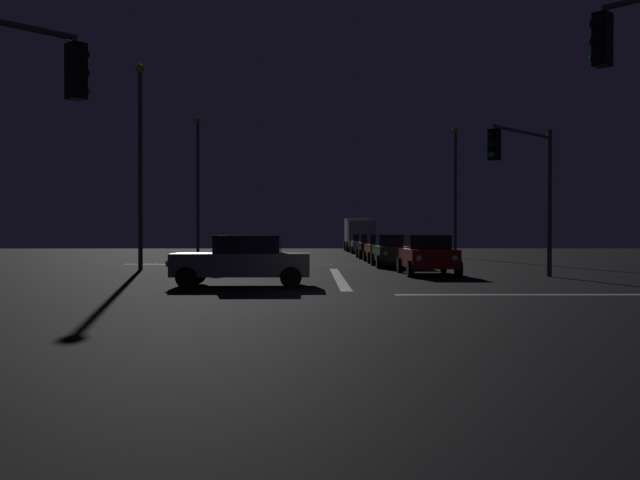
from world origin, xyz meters
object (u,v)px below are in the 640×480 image
sedan_blue (371,245)px  streetlamp_left_near (140,152)px  sedan_black (373,246)px  traffic_signal_ne (526,172)px  sedan_orange (383,248)px  sedan_green (394,251)px  box_truck (359,233)px  sedan_red (428,255)px  streetlamp_left_far (198,178)px  streetlamp_right_far (455,182)px  sedan_gray_crossing (243,260)px  sedan_silver (363,244)px

sedan_blue → streetlamp_left_near: streetlamp_left_near is taller
sedan_black → traffic_signal_ne: bearing=-80.1°
sedan_black → sedan_blue: (0.36, 5.86, 0.00)m
sedan_orange → traffic_signal_ne: (3.67, -14.83, 3.04)m
sedan_green → box_truck: size_ratio=0.52×
sedan_blue → box_truck: size_ratio=0.52×
sedan_red → sedan_green: size_ratio=1.00×
sedan_green → streetlamp_left_far: 18.31m
sedan_black → streetlamp_right_far: streetlamp_right_far is taller
sedan_orange → box_truck: 26.30m
box_truck → streetlamp_left_far: 22.50m
traffic_signal_ne → sedan_gray_crossing: bearing=-160.5°
sedan_blue → streetlamp_left_near: bearing=-120.1°
box_truck → sedan_gray_crossing: (-6.50, -44.58, -0.91)m
sedan_red → streetlamp_left_far: 23.86m
sedan_gray_crossing → sedan_silver: bearing=80.3°
sedan_red → traffic_signal_ne: traffic_signal_ne is taller
sedan_red → sedan_orange: (-0.54, 12.29, 0.00)m
sedan_orange → box_truck: size_ratio=0.52×
sedan_silver → streetlamp_left_near: bearing=-113.8°
sedan_red → traffic_signal_ne: (3.13, -2.54, 3.04)m
traffic_signal_ne → streetlamp_left_near: (-15.39, 6.48, 1.46)m
sedan_silver → sedan_blue: bearing=-88.3°
sedan_black → box_truck: (0.40, 19.73, 0.91)m
sedan_red → sedan_silver: bearing=90.8°
sedan_green → streetlamp_left_far: size_ratio=0.46×
box_truck → streetlamp_left_near: (-12.07, -34.63, 3.60)m
sedan_gray_crossing → traffic_signal_ne: traffic_signal_ne is taller
sedan_red → streetlamp_right_far: bearing=75.6°
box_truck → streetlamp_left_far: streetlamp_left_far is taller
sedan_orange → sedan_blue: size_ratio=1.00×
traffic_signal_ne → sedan_black: bearing=99.9°
sedan_black → sedan_red: bearing=-88.2°
traffic_signal_ne → streetlamp_left_near: bearing=157.2°
sedan_gray_crossing → sedan_orange: bearing=71.4°
sedan_green → sedan_silver: bearing=89.7°
sedan_black → streetlamp_left_near: bearing=-128.1°
sedan_silver → box_truck: box_truck is taller
sedan_gray_crossing → streetlamp_right_far: (11.80, 25.95, 4.31)m
box_truck → sedan_gray_crossing: box_truck is taller
sedan_green → box_truck: 31.95m
sedan_orange → sedan_black: 6.55m
sedan_orange → traffic_signal_ne: traffic_signal_ne is taller
sedan_blue → traffic_signal_ne: (3.35, -27.23, 3.04)m
sedan_green → sedan_red: bearing=-85.2°
sedan_silver → streetlamp_right_far: streetlamp_right_far is taller
sedan_orange → streetlamp_right_far: bearing=53.6°
sedan_gray_crossing → sedan_black: bearing=76.2°
sedan_blue → sedan_silver: same height
box_truck → sedan_orange: bearing=-90.8°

